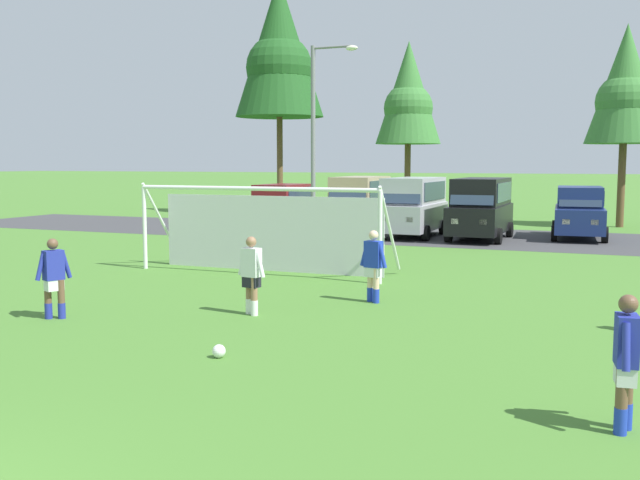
# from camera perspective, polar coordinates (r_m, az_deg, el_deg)

# --- Properties ---
(ground_plane) EXTENTS (400.00, 400.00, 0.00)m
(ground_plane) POSITION_cam_1_polar(r_m,az_deg,el_deg) (19.76, 3.99, -3.09)
(ground_plane) COLOR #477A2D
(parking_lot_strip) EXTENTS (52.00, 8.40, 0.01)m
(parking_lot_strip) POSITION_cam_1_polar(r_m,az_deg,el_deg) (31.50, 10.99, 0.26)
(parking_lot_strip) COLOR #3D3D3F
(parking_lot_strip) RESTS_ON ground
(soccer_ball) EXTENTS (0.22, 0.22, 0.22)m
(soccer_ball) POSITION_cam_1_polar(r_m,az_deg,el_deg) (11.98, -7.96, -8.67)
(soccer_ball) COLOR white
(soccer_ball) RESTS_ON ground
(soccer_goal) EXTENTS (7.44, 1.97, 2.57)m
(soccer_goal) POSITION_cam_1_polar(r_m,az_deg,el_deg) (20.93, -4.22, 0.99)
(soccer_goal) COLOR white
(soccer_goal) RESTS_ON ground
(player_striker_near) EXTENTS (0.44, 0.68, 1.64)m
(player_striker_near) POSITION_cam_1_polar(r_m,az_deg,el_deg) (15.59, -20.23, -2.87)
(player_striker_near) COLOR brown
(player_striker_near) RESTS_ON ground
(player_defender_far) EXTENTS (0.29, 0.75, 1.64)m
(player_defender_far) POSITION_cam_1_polar(r_m,az_deg,el_deg) (9.27, 22.94, -8.96)
(player_defender_far) COLOR brown
(player_defender_far) RESTS_ON ground
(player_winger_left) EXTENTS (0.72, 0.29, 1.64)m
(player_winger_left) POSITION_cam_1_polar(r_m,az_deg,el_deg) (15.08, -5.42, -2.81)
(player_winger_left) COLOR #936B4C
(player_winger_left) RESTS_ON ground
(player_winger_right) EXTENTS (0.72, 0.31, 1.64)m
(player_winger_right) POSITION_cam_1_polar(r_m,az_deg,el_deg) (16.40, 4.22, -2.08)
(player_winger_right) COLOR beige
(player_winger_right) RESTS_ON ground
(parked_car_slot_far_left) EXTENTS (2.18, 4.62, 2.16)m
(parked_car_slot_far_left) POSITION_cam_1_polar(r_m,az_deg,el_deg) (33.53, -3.01, 2.61)
(parked_car_slot_far_left) COLOR maroon
(parked_car_slot_far_left) RESTS_ON ground
(parked_car_slot_left) EXTENTS (2.38, 4.90, 2.52)m
(parked_car_slot_left) POSITION_cam_1_polar(r_m,az_deg,el_deg) (33.16, 3.16, 2.97)
(parked_car_slot_left) COLOR tan
(parked_car_slot_left) RESTS_ON ground
(parked_car_slot_center_left) EXTENTS (2.24, 4.82, 2.52)m
(parked_car_slot_center_left) POSITION_cam_1_polar(r_m,az_deg,el_deg) (31.18, 7.35, 2.73)
(parked_car_slot_center_left) COLOR #B2B2BC
(parked_car_slot_center_left) RESTS_ON ground
(parked_car_slot_center) EXTENTS (2.23, 4.82, 2.52)m
(parked_car_slot_center) POSITION_cam_1_polar(r_m,az_deg,el_deg) (30.46, 12.57, 2.55)
(parked_car_slot_center) COLOR black
(parked_car_slot_center) RESTS_ON ground
(parked_car_slot_center_right) EXTENTS (2.37, 4.72, 2.16)m
(parked_car_slot_center_right) POSITION_cam_1_polar(r_m,az_deg,el_deg) (32.01, 19.76, 2.10)
(parked_car_slot_center_right) COLOR navy
(parked_car_slot_center_right) RESTS_ON ground
(tree_left_edge) EXTENTS (5.31, 5.31, 14.17)m
(tree_left_edge) POSITION_cam_1_polar(r_m,az_deg,el_deg) (44.68, -3.23, 14.59)
(tree_left_edge) COLOR brown
(tree_left_edge) RESTS_ON ground
(tree_mid_left) EXTENTS (3.83, 3.83, 10.22)m
(tree_mid_left) POSITION_cam_1_polar(r_m,az_deg,el_deg) (43.49, 6.98, 11.17)
(tree_mid_left) COLOR brown
(tree_mid_left) RESTS_ON ground
(tree_center_back) EXTENTS (3.68, 3.68, 9.80)m
(tree_center_back) POSITION_cam_1_polar(r_m,az_deg,el_deg) (38.57, 22.94, 10.96)
(tree_center_back) COLOR brown
(tree_center_back) RESTS_ON ground
(street_lamp) EXTENTS (2.00, 0.32, 7.68)m
(street_lamp) POSITION_cam_1_polar(r_m,az_deg,el_deg) (28.70, -0.22, 7.76)
(street_lamp) COLOR slate
(street_lamp) RESTS_ON ground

